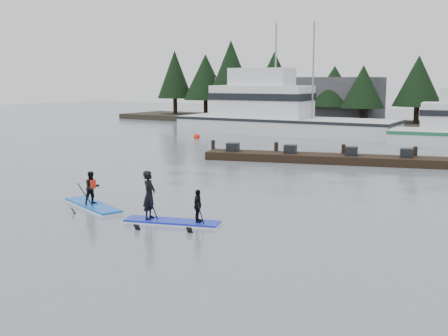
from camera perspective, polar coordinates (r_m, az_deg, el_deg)
The scene contains 10 objects.
ground at distance 18.87m, azimuth -9.71°, elevation -5.72°, with size 160.00×160.00×0.00m, color slate.
far_shore at distance 57.10m, azimuth 19.48°, elevation 4.00°, with size 70.00×8.00×0.60m, color #2D281E.
treeline at distance 57.13m, azimuth 19.46°, elevation 3.70°, with size 60.00×4.00×8.00m, color black, non-canonical shape.
waterfront_building at distance 63.32m, azimuth 7.46°, elevation 6.87°, with size 18.00×6.00×5.00m, color #4C4C51.
fishing_boat_large at distance 50.18m, azimuth 5.57°, elevation 4.46°, with size 19.56×6.13×10.74m.
floating_dock at distance 32.95m, azimuth 10.18°, elevation 0.96°, with size 13.95×1.86×0.46m, color black.
buoy_a at distance 45.85m, azimuth -2.79°, elevation 3.03°, with size 0.52×0.52×0.52m, color #FF260C.
buoy_b at distance 36.09m, azimuth 12.44°, elevation 1.21°, with size 0.60×0.60×0.60m, color #FF260C.
paddleboard_solo at distance 21.62m, azimuth -13.24°, elevation -2.81°, with size 3.42×1.92×1.82m.
paddleboard_duo at distance 18.79m, azimuth -5.79°, elevation -3.87°, with size 3.29×1.68×2.28m.
Camera 1 is at (12.18, -13.61, 4.75)m, focal length 45.00 mm.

